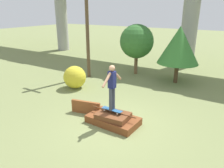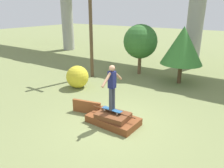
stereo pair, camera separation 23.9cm
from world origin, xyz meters
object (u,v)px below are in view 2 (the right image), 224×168
Objects in this scene: tree_behind_left at (140,42)px; tree_mid_back at (183,46)px; skateboard at (112,110)px; skater at (112,85)px; bush_yellow_flowering at (77,77)px; utility_pole at (91,21)px.

tree_mid_back is at bearing -8.46° from tree_behind_left.
tree_mid_back is (0.56, 5.87, 1.54)m from skateboard.
skater reaches higher than bush_yellow_flowering.
skateboard is 4.26m from bush_yellow_flowering.
utility_pole is 2.03× the size of tree_mid_back.
tree_behind_left is 2.72m from tree_mid_back.
utility_pole is at bearing -160.44° from tree_mid_back.
bush_yellow_flowering is (-3.65, 2.20, -0.92)m from skater.
bush_yellow_flowering is (0.61, -1.96, -2.69)m from utility_pole.
skater is at bearing -95.40° from tree_mid_back.
skateboard is 0.12× the size of utility_pole.
bush_yellow_flowering is (-3.65, 2.20, 0.02)m from skateboard.
tree_behind_left reaches higher than skateboard.
tree_mid_back reaches higher than tree_behind_left.
utility_pole is at bearing 135.67° from skateboard.
skateboard is at bearing -44.33° from utility_pole.
utility_pole is at bearing -135.23° from tree_behind_left.
skateboard is 0.25× the size of tree_behind_left.
utility_pole reaches higher than bush_yellow_flowering.
tree_mid_back is at bearing 84.60° from skater.
tree_behind_left is at bearing 108.78° from skateboard.
tree_behind_left is (2.13, 2.11, -1.23)m from utility_pole.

